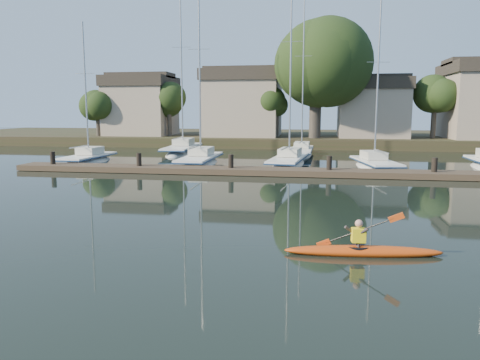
% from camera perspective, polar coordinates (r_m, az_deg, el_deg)
% --- Properties ---
extents(ground, '(160.00, 160.00, 0.00)m').
position_cam_1_polar(ground, '(15.07, 0.49, -6.67)').
color(ground, black).
rests_on(ground, ground).
extents(kayak, '(4.37, 1.02, 1.39)m').
position_cam_1_polar(kayak, '(13.43, 14.69, -8.13)').
color(kayak, '#BA3E0E').
rests_on(kayak, ground).
extents(dock, '(34.00, 2.00, 1.80)m').
position_cam_1_polar(dock, '(28.70, 4.79, 1.05)').
color(dock, '#4B392B').
rests_on(dock, ground).
extents(sailboat_0, '(2.11, 7.27, 11.49)m').
position_cam_1_polar(sailboat_0, '(36.86, -18.04, 1.72)').
color(sailboat_0, white).
rests_on(sailboat_0, ground).
extents(sailboat_1, '(2.21, 8.65, 14.11)m').
position_cam_1_polar(sailboat_1, '(34.06, -4.90, 1.57)').
color(sailboat_1, white).
rests_on(sailboat_1, ground).
extents(sailboat_2, '(2.99, 9.12, 14.82)m').
position_cam_1_polar(sailboat_2, '(33.69, 5.93, 1.49)').
color(sailboat_2, white).
rests_on(sailboat_2, ground).
extents(sailboat_3, '(3.34, 7.84, 12.25)m').
position_cam_1_polar(sailboat_3, '(32.95, 16.11, 1.04)').
color(sailboat_3, white).
rests_on(sailboat_3, ground).
extents(sailboat_5, '(2.87, 9.95, 16.28)m').
position_cam_1_polar(sailboat_5, '(43.26, -7.03, 3.02)').
color(sailboat_5, white).
rests_on(sailboat_5, ground).
extents(sailboat_6, '(2.11, 9.19, 14.56)m').
position_cam_1_polar(sailboat_6, '(41.58, 7.49, 2.83)').
color(sailboat_6, white).
rests_on(sailboat_6, ground).
extents(shore, '(90.00, 25.25, 12.75)m').
position_cam_1_polar(shore, '(54.66, 8.76, 7.74)').
color(shore, '#272F17').
rests_on(shore, ground).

